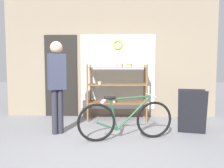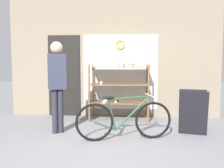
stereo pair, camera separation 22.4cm
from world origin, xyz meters
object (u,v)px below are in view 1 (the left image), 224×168
at_px(bicycle, 126,120).
at_px(sandwich_board, 192,111).
at_px(display_case, 117,85).
at_px(pedestrian, 57,79).

distance_m(bicycle, sandwich_board, 1.36).
bearing_deg(sandwich_board, display_case, 156.46).
bearing_deg(sandwich_board, pedestrian, -165.61).
height_order(sandwich_board, pedestrian, pedestrian).
bearing_deg(bicycle, display_case, 83.57).
distance_m(display_case, pedestrian, 1.62).
distance_m(sandwich_board, pedestrian, 2.67).
distance_m(bicycle, pedestrian, 1.50).
bearing_deg(display_case, sandwich_board, -35.43).
bearing_deg(pedestrian, bicycle, -42.90).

